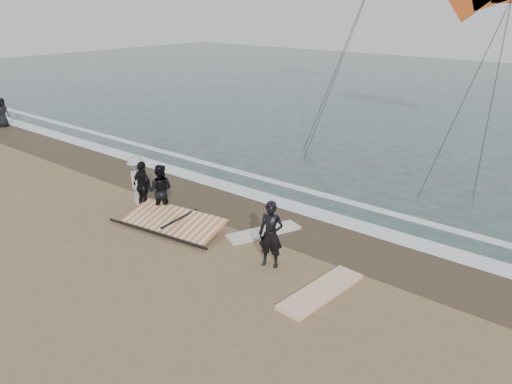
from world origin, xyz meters
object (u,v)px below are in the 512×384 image
(board_white, at_px, (321,291))
(board_cream, at_px, (264,232))
(man_main, at_px, (271,234))
(sail_rig, at_px, (176,221))

(board_white, distance_m, board_cream, 3.86)
(man_main, xyz_separation_m, sail_rig, (-4.11, 0.05, -0.80))
(board_cream, xyz_separation_m, sail_rig, (-2.65, -1.46, 0.14))
(board_white, relative_size, sail_rig, 0.68)
(board_white, bearing_deg, board_cream, 155.95)
(board_cream, bearing_deg, board_white, -6.35)
(man_main, relative_size, board_cream, 0.79)
(man_main, bearing_deg, sail_rig, 161.70)
(board_white, xyz_separation_m, board_cream, (-3.40, 1.83, -0.00))
(sail_rig, bearing_deg, board_cream, 28.90)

